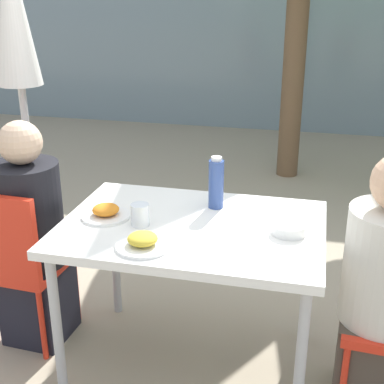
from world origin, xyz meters
name	(u,v)px	position (x,y,z in m)	size (l,w,h in m)	color
ground_plane	(192,363)	(0.00, 0.00, 0.00)	(24.00, 24.00, 0.00)	tan
building_facade	(284,4)	(0.00, 4.67, 1.50)	(10.00, 0.20, 3.00)	gray
dining_table	(192,238)	(0.00, 0.00, 0.68)	(1.14, 0.80, 0.75)	white
chair_left	(15,256)	(-0.88, -0.03, 0.49)	(0.42, 0.42, 0.85)	red
person_left	(32,241)	(-0.82, 0.05, 0.54)	(0.33, 0.33, 1.15)	black
person_right	(384,296)	(0.82, -0.06, 0.54)	(0.36, 0.36, 1.14)	#473D33
closed_umbrella	(17,44)	(-1.16, 0.68, 1.41)	(0.36, 0.36, 2.03)	#333333
plate_0	(143,242)	(-0.14, -0.26, 0.77)	(0.22, 0.22, 0.06)	white
plate_1	(106,213)	(-0.39, -0.02, 0.77)	(0.22, 0.22, 0.06)	white
bottle	(216,183)	(0.06, 0.21, 0.87)	(0.07, 0.07, 0.25)	#334C8E
drinking_cup	(140,215)	(-0.22, -0.06, 0.80)	(0.08, 0.08, 0.10)	white
salad_bowl	(289,229)	(0.42, 0.00, 0.77)	(0.15, 0.15, 0.05)	white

